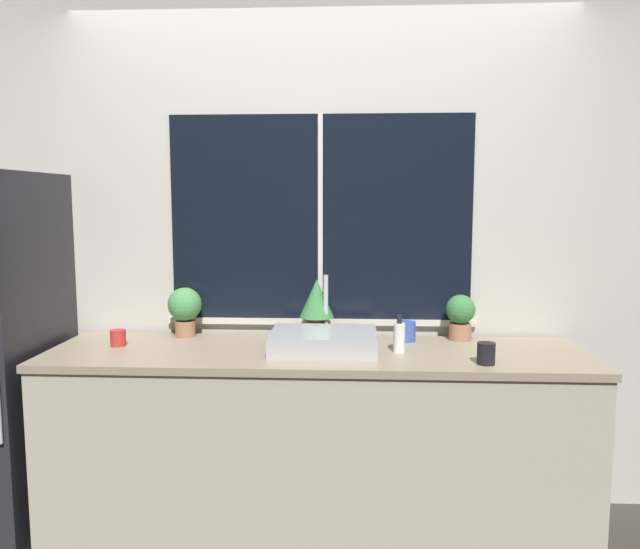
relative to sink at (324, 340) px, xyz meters
The scene contains 10 objects.
wall_back 0.58m from the sink, 94.94° to the left, with size 8.00×0.09×2.70m.
counter 0.49m from the sink, behind, with size 2.46×0.67×0.88m.
sink is the anchor object (origin of this frame).
potted_plant_left 0.76m from the sink, 160.45° to the left, with size 0.17×0.17×0.25m.
potted_plant_center 0.29m from the sink, 100.52° to the left, with size 0.17×0.17×0.30m.
potted_plant_right 0.71m from the sink, 20.91° to the left, with size 0.14×0.14×0.22m.
soap_bottle 0.34m from the sink, ahead, with size 0.05×0.05×0.17m.
mug_black 0.72m from the sink, 16.52° to the right, with size 0.08×0.08×0.09m.
mug_blue 0.45m from the sink, 28.12° to the left, with size 0.09×0.09×0.10m.
mug_red 0.97m from the sink, behind, with size 0.07×0.07×0.08m.
Camera 1 is at (0.17, -2.47, 1.57)m, focal length 35.00 mm.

